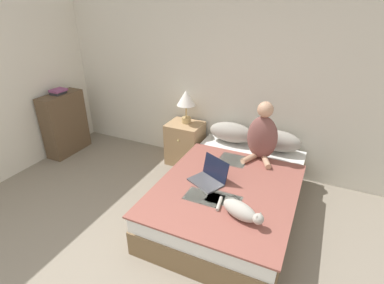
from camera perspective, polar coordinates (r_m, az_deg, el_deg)
The scene contains 11 objects.
wall_back at distance 4.26m, azimuth 4.57°, elevation 12.09°, with size 5.78×0.05×2.55m.
bed at distance 3.54m, azimuth 7.40°, elevation -10.08°, with size 1.44×2.11×0.46m.
pillow_near at distance 4.17m, azimuth 7.45°, elevation 1.84°, with size 0.61×0.28×0.28m.
pillow_far at distance 4.05m, azimuth 15.94°, elevation 0.22°, with size 0.61×0.28×0.28m.
person_sitting at distance 3.73m, azimuth 13.26°, elevation 1.27°, with size 0.38×0.36×0.74m.
cat_tabby at distance 2.83m, azimuth 9.34°, elevation -12.83°, with size 0.50×0.33×0.16m.
laptop_open at distance 3.30m, azimuth 3.27°, elevation -6.71°, with size 0.45×0.42×0.25m.
nightstand at distance 4.48m, azimuth -1.32°, elevation -0.22°, with size 0.50×0.44×0.63m.
table_lamp at distance 4.27m, azimuth -1.13°, elevation 8.05°, with size 0.27×0.27×0.49m.
bookshelf at distance 5.14m, azimuth -23.06°, elevation 3.22°, with size 0.28×0.70×0.97m.
book_stack_top at distance 4.98m, azimuth -24.15°, elevation 8.77°, with size 0.19×0.22×0.07m.
Camera 1 is at (1.44, -0.84, 2.32)m, focal length 28.00 mm.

